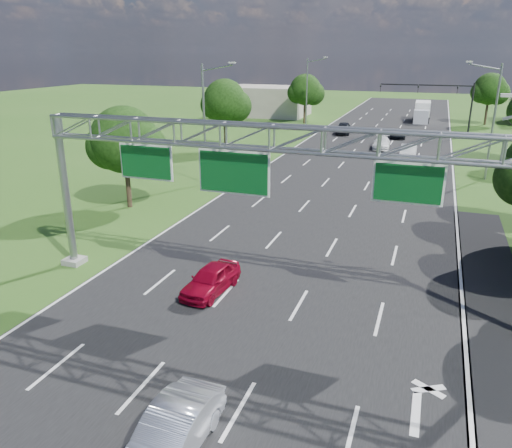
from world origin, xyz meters
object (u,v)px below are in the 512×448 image
at_px(traffic_signal, 444,96).
at_px(red_coupe, 211,279).
at_px(box_truck, 422,112).
at_px(sign_gantry, 273,152).
at_px(silver_sedan, 172,434).

relative_size(traffic_signal, red_coupe, 3.15).
height_order(red_coupe, box_truck, box_truck).
height_order(traffic_signal, box_truck, traffic_signal).
xyz_separation_m(traffic_signal, red_coupe, (-10.02, -53.60, -4.51)).
distance_m(red_coupe, box_truck, 68.05).
distance_m(sign_gantry, red_coupe, 6.89).
bearing_deg(traffic_signal, sign_gantry, -97.68).
height_order(sign_gantry, red_coupe, sign_gantry).
relative_size(silver_sedan, box_truck, 0.54).
relative_size(sign_gantry, traffic_signal, 1.92).
distance_m(red_coupe, silver_sedan, 10.23).
bearing_deg(box_truck, silver_sedan, -94.13).
bearing_deg(sign_gantry, red_coupe, -168.24).
bearing_deg(traffic_signal, silver_sedan, -96.13).
height_order(silver_sedan, box_truck, box_truck).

